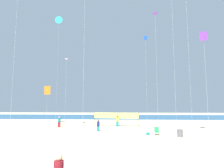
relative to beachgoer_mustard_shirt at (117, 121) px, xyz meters
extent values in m
plane|color=beige|center=(-0.65, -11.87, -0.94)|extent=(120.00, 120.00, 0.00)
cube|color=#28608C|center=(-0.65, 23.17, -0.94)|extent=(120.00, 20.00, 0.01)
sphere|color=beige|center=(-1.71, -22.37, 0.56)|extent=(0.28, 0.28, 0.28)
cube|color=#19727A|center=(0.00, 0.00, -0.54)|extent=(0.38, 0.23, 0.80)
cylinder|color=gold|center=(0.00, 0.00, 0.19)|extent=(0.40, 0.40, 0.66)
sphere|color=brown|center=(0.00, 0.00, 0.67)|extent=(0.30, 0.30, 0.30)
cube|color=#19727A|center=(-2.39, -5.32, -0.60)|extent=(0.33, 0.20, 0.69)
cylinder|color=navy|center=(-2.39, -5.32, 0.03)|extent=(0.35, 0.35, 0.57)
sphere|color=brown|center=(-2.39, -5.32, 0.45)|extent=(0.26, 0.26, 0.26)
cube|color=maroon|center=(-9.00, -1.37, -0.56)|extent=(0.37, 0.22, 0.77)
cylinder|color=#19727A|center=(-9.00, -1.37, 0.15)|extent=(0.39, 0.39, 0.64)
sphere|color=tan|center=(-9.00, -1.37, 0.61)|extent=(0.29, 0.29, 0.29)
cube|color=#1E8C4C|center=(4.78, -7.83, -0.62)|extent=(0.52, 0.48, 0.03)
cube|color=#1E8C4C|center=(4.78, -7.54, -0.34)|extent=(0.52, 0.23, 0.57)
cylinder|color=silver|center=(4.78, -7.97, -0.78)|extent=(0.03, 0.03, 0.32)
cylinder|color=silver|center=(4.78, -7.68, -0.78)|extent=(0.03, 0.03, 0.32)
cylinder|color=#595960|center=(7.01, -9.01, -0.54)|extent=(0.58, 0.58, 0.81)
cylinder|color=#4C4C51|center=(-3.84, 0.73, 0.26)|extent=(0.08, 0.08, 2.40)
cylinder|color=#4C4C51|center=(3.38, -0.28, 0.26)|extent=(0.08, 0.08, 2.40)
cube|color=#EAE566|center=(-0.23, 0.22, 0.78)|extent=(7.22, 1.03, 0.90)
cube|color=#19727A|center=(3.72, -7.98, -0.79)|extent=(0.38, 0.19, 0.31)
cylinder|color=silver|center=(-10.43, 5.99, 5.41)|extent=(0.01, 0.01, 12.70)
pyramid|color=pink|center=(-10.42, 5.95, 11.81)|extent=(0.65, 0.64, 0.40)
cylinder|color=silver|center=(9.90, -4.79, 9.11)|extent=(0.01, 0.01, 20.11)
cylinder|color=silver|center=(7.51, -6.10, 9.72)|extent=(0.01, 0.01, 21.32)
cylinder|color=silver|center=(-3.71, -8.85, 9.21)|extent=(0.01, 0.01, 20.30)
cylinder|color=silver|center=(-13.27, 3.86, 2.13)|extent=(0.01, 0.01, 6.14)
cube|color=orange|center=(-13.27, 3.86, 5.20)|extent=(1.31, 1.31, 1.55)
cylinder|color=silver|center=(10.14, -8.91, 4.70)|extent=(0.01, 0.01, 11.29)
cube|color=purple|center=(10.14, -8.91, 10.34)|extent=(0.78, 0.78, 0.92)
cylinder|color=silver|center=(6.17, -1.38, 8.09)|extent=(0.01, 0.01, 18.06)
pyramid|color=purple|center=(6.18, -1.34, 17.18)|extent=(0.72, 0.72, 0.40)
cylinder|color=silver|center=(-12.60, 6.92, 9.75)|extent=(0.01, 0.01, 21.39)
cone|color=#26BFCC|center=(-12.60, 6.92, 20.45)|extent=(1.60, 0.60, 1.57)
cylinder|color=silver|center=(-11.80, -9.48, 9.31)|extent=(0.01, 0.01, 20.51)
cylinder|color=silver|center=(5.76, 7.80, 7.79)|extent=(0.01, 0.01, 17.46)
cube|color=blue|center=(5.76, 7.80, 16.52)|extent=(0.70, 0.70, 0.81)
camera|label=1|loc=(0.75, -29.57, 2.59)|focal=29.22mm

